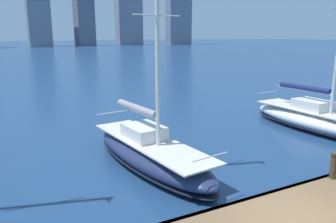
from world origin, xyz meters
TOP-DOWN VIEW (x-y plane):
  - dock_pier at (-0.00, -0.10)m, footprint 28.00×2.80m
  - city_skyline at (-14.63, -156.05)m, footprint 169.93×24.53m
  - sailboat_navy at (-9.24, -6.58)m, footprint 2.76×8.92m
  - sailboat_grey at (1.40, -6.27)m, footprint 3.21×8.27m
  - mooring_post at (-3.04, -1.10)m, footprint 0.26×0.26m

SIDE VIEW (x-z plane):
  - dock_pier at x=0.00m, z-range 0.24..0.84m
  - sailboat_grey at x=1.40m, z-range -4.02..5.31m
  - sailboat_navy at x=-9.24m, z-range -4.49..5.81m
  - mooring_post at x=-3.04m, z-range 0.62..1.53m
  - city_skyline at x=-14.63m, z-range -7.19..38.12m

